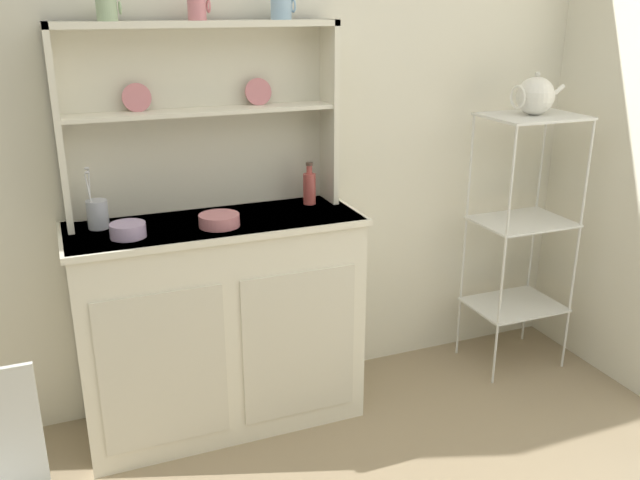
{
  "coord_description": "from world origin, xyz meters",
  "views": [
    {
      "loc": [
        -0.8,
        -1.16,
        1.73
      ],
      "look_at": [
        0.11,
        1.12,
        0.87
      ],
      "focal_mm": 38.02,
      "sensor_mm": 36.0,
      "label": 1
    }
  ],
  "objects": [
    {
      "name": "jam_bottle",
      "position": [
        0.2,
        1.45,
        0.99
      ],
      "size": [
        0.05,
        0.05,
        0.18
      ],
      "color": "#B74C47",
      "rests_on": "hutch_cabinet"
    },
    {
      "name": "bowl_mixing_large",
      "position": [
        -0.58,
        1.29,
        0.94
      ],
      "size": [
        0.13,
        0.13,
        0.05
      ],
      "primitive_type": "cylinder",
      "color": "#B79ECC",
      "rests_on": "hutch_cabinet"
    },
    {
      "name": "cup_sky_2",
      "position": [
        0.1,
        1.49,
        1.72
      ],
      "size": [
        0.1,
        0.08,
        0.09
      ],
      "color": "#8EB2D1",
      "rests_on": "hutch_shelf_unit"
    },
    {
      "name": "porcelain_teapot",
      "position": [
        1.24,
        1.34,
        1.34
      ],
      "size": [
        0.26,
        0.17,
        0.19
      ],
      "color": "white",
      "rests_on": "bakers_rack"
    },
    {
      "name": "bakers_rack",
      "position": [
        1.24,
        1.34,
        0.77
      ],
      "size": [
        0.44,
        0.34,
        1.25
      ],
      "color": "silver",
      "rests_on": "ground"
    },
    {
      "name": "hutch_shelf_unit",
      "position": [
        -0.24,
        1.53,
        1.35
      ],
      "size": [
        1.1,
        0.18,
        0.76
      ],
      "color": "silver",
      "rests_on": "hutch_cabinet"
    },
    {
      "name": "wall_back",
      "position": [
        0.0,
        1.62,
        1.25
      ],
      "size": [
        3.84,
        0.05,
        2.5
      ],
      "primitive_type": "cube",
      "color": "silver",
      "rests_on": "ground"
    },
    {
      "name": "cup_rose_1",
      "position": [
        -0.23,
        1.49,
        1.72
      ],
      "size": [
        0.08,
        0.07,
        0.09
      ],
      "color": "#D17A84",
      "rests_on": "hutch_shelf_unit"
    },
    {
      "name": "cup_sage_0",
      "position": [
        -0.56,
        1.49,
        1.71
      ],
      "size": [
        0.09,
        0.07,
        0.08
      ],
      "color": "#9EB78E",
      "rests_on": "hutch_shelf_unit"
    },
    {
      "name": "bowl_floral_medium",
      "position": [
        -0.24,
        1.29,
        0.94
      ],
      "size": [
        0.16,
        0.16,
        0.05
      ],
      "primitive_type": "cylinder",
      "color": "#D17A84",
      "rests_on": "hutch_cabinet"
    },
    {
      "name": "utensil_jar",
      "position": [
        -0.67,
        1.45,
        0.97
      ],
      "size": [
        0.08,
        0.08,
        0.24
      ],
      "color": "#B2B7C6",
      "rests_on": "hutch_cabinet"
    },
    {
      "name": "hutch_cabinet",
      "position": [
        -0.24,
        1.37,
        0.47
      ],
      "size": [
        1.18,
        0.45,
        0.92
      ],
      "color": "silver",
      "rests_on": "ground"
    }
  ]
}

